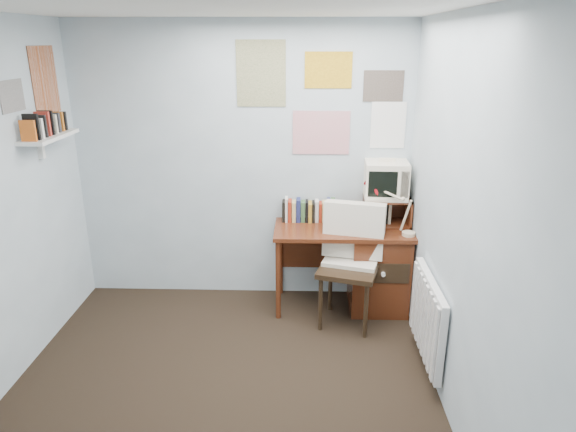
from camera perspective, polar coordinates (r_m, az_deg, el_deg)
name	(u,v)px	position (r m, az deg, el deg)	size (l,w,h in m)	color
ground	(217,413)	(3.64, -7.85, -20.87)	(3.50, 3.50, 0.00)	black
back_wall	(243,166)	(4.66, -5.06, 5.61)	(3.00, 0.02, 2.50)	silver
right_wall	(470,239)	(3.10, 19.54, -2.41)	(0.02, 3.50, 2.50)	silver
ceiling	(195,2)	(2.81, -10.30, 22.35)	(3.00, 3.50, 0.02)	white
desk	(372,265)	(4.68, 9.30, -5.44)	(1.20, 0.55, 0.76)	#542513
desk_chair	(348,270)	(4.34, 6.72, -5.94)	(0.51, 0.49, 1.00)	black
desk_lamp	(410,213)	(4.38, 13.44, 0.37)	(0.28, 0.24, 0.41)	#AE0B14
tv_riser	(387,211)	(4.63, 10.91, 0.55)	(0.40, 0.30, 0.25)	#542513
crt_tv	(386,178)	(4.56, 10.83, 4.20)	(0.37, 0.34, 0.35)	beige
book_row	(315,209)	(4.64, 3.06, 0.73)	(0.60, 0.14, 0.22)	#542513
radiator	(428,318)	(3.91, 15.28, -10.83)	(0.09, 0.80, 0.60)	white
wall_shelf	(49,137)	(4.37, -25.00, 7.99)	(0.20, 0.62, 0.24)	white
posters_back	(322,98)	(4.52, 3.79, 12.96)	(1.20, 0.01, 0.90)	white
posters_left	(29,86)	(4.37, -26.83, 12.80)	(0.01, 0.70, 0.60)	white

